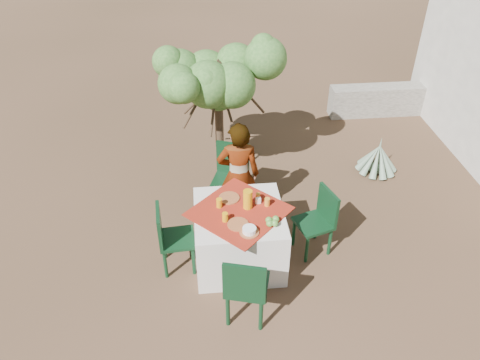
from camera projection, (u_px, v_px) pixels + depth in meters
The scene contains 21 objects.
ground at pixel (217, 253), 5.83m from camera, with size 160.00×160.00×0.00m, color #39291A.
table at pixel (239, 236), 5.53m from camera, with size 1.30×1.30×0.76m.
chair_far at pixel (231, 175), 6.27m from camera, with size 0.57×0.57×0.97m.
chair_near at pixel (246, 287), 4.73m from camera, with size 0.53×0.53×0.93m.
chair_left at pixel (170, 236), 5.37m from camera, with size 0.43×0.43×0.87m.
chair_right at pixel (319, 218), 5.63m from camera, with size 0.50×0.50×0.86m.
person at pixel (238, 175), 5.91m from camera, with size 0.54×0.36×1.49m, color #8C6651.
shrub_tree at pixel (222, 83), 6.40m from camera, with size 1.59×1.56×1.87m.
agave at pixel (378, 159), 7.16m from camera, with size 0.63×0.63×0.67m.
stone_wall at pixel (399, 99), 8.69m from camera, with size 2.60×0.35×0.55m, color gray.
plate_far at pixel (229, 198), 5.49m from camera, with size 0.25×0.25×0.01m, color brown.
plate_near at pixel (238, 224), 5.11m from camera, with size 0.24×0.24×0.01m, color brown.
glass_far at pixel (219, 203), 5.34m from camera, with size 0.07×0.07×0.11m, color orange.
glass_near at pixel (225, 217), 5.14m from camera, with size 0.07×0.07×0.11m, color orange.
juice_pitcher at pixel (248, 199), 5.29m from camera, with size 0.11×0.11×0.24m, color orange.
bowl_plate at pixel (249, 232), 5.01m from camera, with size 0.22×0.22×0.01m, color brown.
white_bowl at pixel (249, 230), 4.99m from camera, with size 0.15×0.15×0.06m, color white.
jar_left at pixel (267, 202), 5.36m from camera, with size 0.06×0.06×0.10m, color orange.
jar_right at pixel (258, 196), 5.46m from camera, with size 0.05×0.05×0.08m, color orange.
napkin_holder at pixel (258, 201), 5.40m from camera, with size 0.06×0.03×0.08m, color white.
fruit_cluster at pixel (272, 221), 5.10m from camera, with size 0.15×0.14×0.08m.
Camera 1 is at (-0.12, -4.19, 4.16)m, focal length 35.00 mm.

